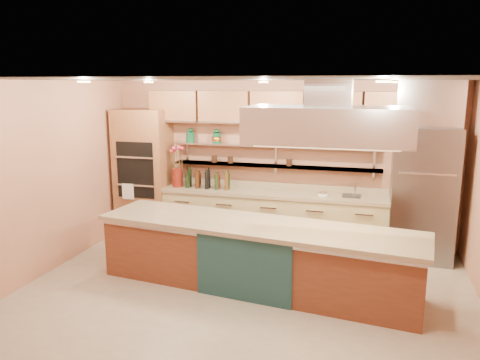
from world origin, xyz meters
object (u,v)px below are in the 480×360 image
(kitchen_scale, at_px, (323,193))
(refrigerator, at_px, (422,195))
(island, at_px, (256,255))
(flower_vase, at_px, (177,177))
(copper_kettle, at_px, (216,139))
(green_canister, at_px, (248,139))

(kitchen_scale, bearing_deg, refrigerator, -4.49)
(island, bearing_deg, refrigerator, 44.81)
(refrigerator, height_order, flower_vase, refrigerator)
(copper_kettle, height_order, green_canister, green_canister)
(copper_kettle, bearing_deg, green_canister, 0.00)
(refrigerator, bearing_deg, island, -142.41)
(refrigerator, bearing_deg, copper_kettle, 176.19)
(copper_kettle, bearing_deg, kitchen_scale, -6.53)
(green_canister, bearing_deg, island, -72.25)
(island, relative_size, green_canister, 25.96)
(refrigerator, relative_size, copper_kettle, 12.86)
(copper_kettle, distance_m, green_canister, 0.58)
(refrigerator, bearing_deg, green_canister, 175.42)
(kitchen_scale, bearing_deg, island, -116.35)
(flower_vase, height_order, green_canister, green_canister)
(refrigerator, distance_m, flower_vase, 4.13)
(island, xyz_separation_m, green_canister, (-0.63, 1.96, 1.35))
(island, distance_m, green_canister, 2.46)
(island, bearing_deg, kitchen_scale, 74.98)
(island, xyz_separation_m, kitchen_scale, (0.71, 1.74, 0.52))
(refrigerator, relative_size, kitchen_scale, 14.57)
(refrigerator, relative_size, island, 0.49)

